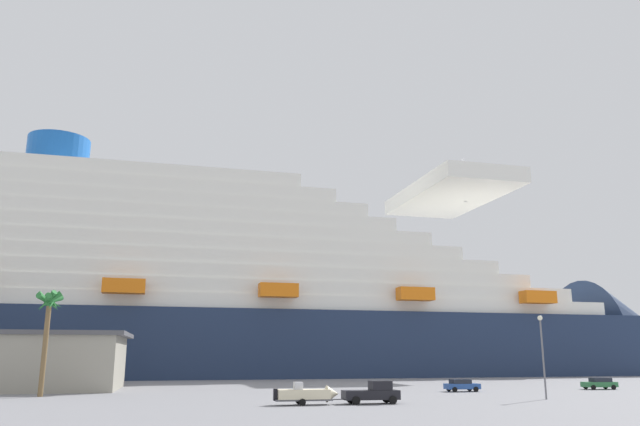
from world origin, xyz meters
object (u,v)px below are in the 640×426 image
at_px(cruise_ship, 192,300).
at_px(palm_tree, 48,311).
at_px(street_lamp, 542,345).
at_px(parked_car_green_wagon, 600,383).
at_px(parked_car_blue_suv, 462,385).
at_px(small_boat_on_trailer, 310,394).
at_px(pickup_truck, 373,393).

relative_size(cruise_ship, palm_tree, 21.31).
distance_m(street_lamp, parked_car_green_wagon, 25.96).
relative_size(parked_car_blue_suv, parked_car_green_wagon, 0.95).
xyz_separation_m(cruise_ship, parked_car_green_wagon, (57.90, -64.14, -16.42)).
xyz_separation_m(parked_car_blue_suv, parked_car_green_wagon, (21.56, 1.41, 0.00)).
bearing_deg(small_boat_on_trailer, street_lamp, 5.38).
xyz_separation_m(cruise_ship, pickup_truck, (18.85, -83.79, -16.21)).
bearing_deg(parked_car_blue_suv, cruise_ship, 119.00).
xyz_separation_m(pickup_truck, parked_car_green_wagon, (39.04, 19.65, -0.21)).
bearing_deg(cruise_ship, parked_car_green_wagon, -47.93).
height_order(street_lamp, parked_car_blue_suv, street_lamp).
bearing_deg(pickup_truck, small_boat_on_trailer, -178.73).
relative_size(small_boat_on_trailer, parked_car_blue_suv, 1.57).
bearing_deg(palm_tree, small_boat_on_trailer, -32.26).
distance_m(cruise_ship, palm_tree, 68.26).
relative_size(cruise_ship, pickup_truck, 46.55).
relative_size(cruise_ship, parked_car_green_wagon, 55.12).
distance_m(small_boat_on_trailer, street_lamp, 27.31).
bearing_deg(pickup_truck, parked_car_green_wagon, 26.71).
distance_m(small_boat_on_trailer, palm_tree, 34.93).
bearing_deg(parked_car_green_wagon, street_lamp, -137.34).
bearing_deg(cruise_ship, palm_tree, -103.78).
xyz_separation_m(small_boat_on_trailer, parked_car_blue_suv, (23.94, 18.38, -0.13)).
height_order(palm_tree, street_lamp, palm_tree).
relative_size(small_boat_on_trailer, palm_tree, 0.58).
height_order(pickup_truck, parked_car_blue_suv, pickup_truck).
bearing_deg(pickup_truck, parked_car_blue_suv, 46.21).
xyz_separation_m(cruise_ship, small_boat_on_trailer, (12.40, -83.93, -16.29)).
relative_size(cruise_ship, small_boat_on_trailer, 36.83).
relative_size(pickup_truck, parked_car_green_wagon, 1.18).
xyz_separation_m(street_lamp, parked_car_blue_suv, (-2.82, 15.86, -4.96)).
bearing_deg(palm_tree, cruise_ship, 76.22).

